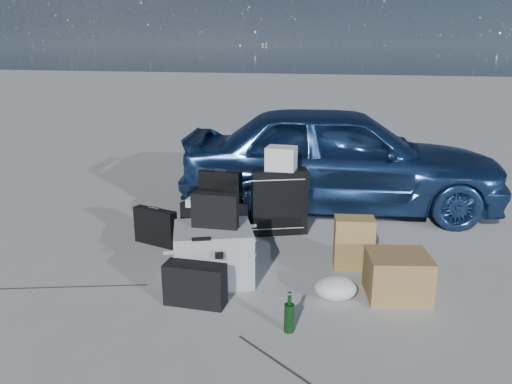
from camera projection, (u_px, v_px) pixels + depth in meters
ground at (236, 282)px, 3.96m from camera, size 60.00×60.00×0.00m
car at (340, 157)px, 5.60m from camera, size 3.69×1.95×1.20m
pelican_case at (213, 254)px, 3.95m from camera, size 0.74×0.68×0.44m
laptop_bag at (215, 211)px, 3.86m from camera, size 0.37×0.11×0.27m
briefcase at (155, 227)px, 4.67m from camera, size 0.46×0.21×0.35m
suitcase_left at (221, 198)px, 5.17m from camera, size 0.45×0.19×0.58m
suitcase_right at (279, 202)px, 4.92m from camera, size 0.58×0.38×0.65m
white_carton at (281, 158)px, 4.79m from camera, size 0.28×0.22×0.22m
duffel_bag at (214, 219)px, 4.93m from camera, size 0.68×0.43×0.31m
flat_box_white at (212, 201)px, 4.87m from camera, size 0.43×0.33×0.08m
flat_box_black at (210, 194)px, 4.84m from camera, size 0.28×0.23×0.05m
kraft_bag at (354, 243)px, 4.18m from camera, size 0.36×0.25×0.43m
cardboard_box at (398, 276)px, 3.70m from camera, size 0.52×0.48×0.33m
plastic_bag at (336, 288)px, 3.68m from camera, size 0.38×0.34×0.17m
messenger_bag at (195, 284)px, 3.59m from camera, size 0.44×0.17×0.31m
green_bottle at (289, 313)px, 3.24m from camera, size 0.07×0.07×0.27m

